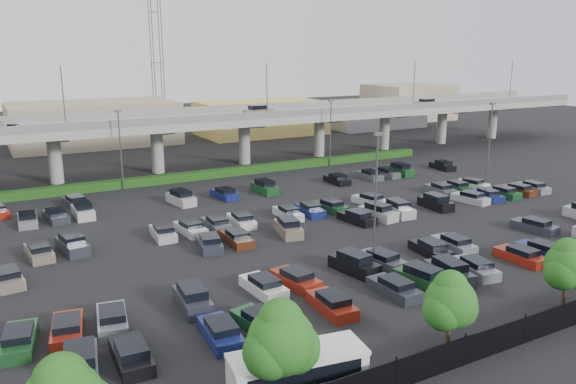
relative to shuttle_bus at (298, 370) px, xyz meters
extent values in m
plane|color=black|center=(18.56, 25.60, -1.27)|extent=(280.00, 280.00, 0.00)
cube|color=gray|center=(18.56, 57.60, 5.98)|extent=(150.00, 13.00, 1.10)
cube|color=#62625D|center=(18.56, 51.35, 7.03)|extent=(150.00, 0.50, 1.00)
cube|color=#62625D|center=(18.56, 63.85, 7.03)|extent=(150.00, 0.50, 1.00)
cylinder|color=gray|center=(-4.44, 57.60, 2.08)|extent=(1.80, 1.80, 6.70)
cube|color=#62625D|center=(-4.44, 57.60, 5.23)|extent=(2.60, 9.75, 0.50)
cylinder|color=gray|center=(9.56, 57.60, 2.08)|extent=(1.80, 1.80, 6.70)
cube|color=#62625D|center=(9.56, 57.60, 5.23)|extent=(2.60, 9.75, 0.50)
cylinder|color=gray|center=(23.56, 57.60, 2.08)|extent=(1.80, 1.80, 6.70)
cube|color=#62625D|center=(23.56, 57.60, 5.23)|extent=(2.60, 9.75, 0.50)
cylinder|color=gray|center=(37.56, 57.60, 2.08)|extent=(1.80, 1.80, 6.70)
cube|color=#62625D|center=(37.56, 57.60, 5.23)|extent=(2.60, 9.75, 0.50)
cylinder|color=gray|center=(51.56, 57.60, 2.08)|extent=(1.80, 1.80, 6.70)
cube|color=#62625D|center=(51.56, 57.60, 5.23)|extent=(2.60, 9.75, 0.50)
cylinder|color=gray|center=(65.56, 57.60, 2.08)|extent=(1.80, 1.80, 6.70)
cube|color=#62625D|center=(65.56, 57.60, 5.23)|extent=(2.60, 9.75, 0.50)
cylinder|color=gray|center=(79.56, 57.60, 2.08)|extent=(1.80, 1.80, 6.70)
cube|color=#62625D|center=(79.56, 57.60, 5.23)|extent=(2.60, 9.75, 0.50)
cube|color=#776B5D|center=(24.56, 54.60, 7.06)|extent=(4.40, 1.82, 1.05)
cube|color=black|center=(24.56, 54.60, 7.88)|extent=(2.60, 1.60, 0.65)
cube|color=#776B5D|center=(58.56, 54.60, 6.94)|extent=(4.40, 1.82, 0.82)
cube|color=black|center=(58.56, 54.60, 7.57)|extent=(2.30, 1.60, 0.50)
cylinder|color=#4B4C51|center=(-3.44, 51.50, 10.53)|extent=(0.14, 0.14, 8.00)
cylinder|color=#4B4C51|center=(24.56, 51.50, 10.53)|extent=(0.14, 0.14, 8.00)
cylinder|color=#4B4C51|center=(52.56, 51.50, 10.53)|extent=(0.14, 0.14, 8.00)
cylinder|color=#4B4C51|center=(76.56, 51.50, 10.53)|extent=(0.14, 0.14, 8.00)
cube|color=#163D12|center=(18.56, 50.60, -0.72)|extent=(66.00, 1.60, 1.10)
cube|color=black|center=(18.56, -2.40, -0.37)|extent=(70.00, 0.06, 1.80)
cylinder|color=black|center=(4.56, -2.40, -0.27)|extent=(0.10, 0.10, 2.00)
cylinder|color=black|center=(9.56, -2.40, -0.27)|extent=(0.10, 0.10, 2.00)
cylinder|color=black|center=(14.56, -2.40, -0.27)|extent=(0.10, 0.10, 2.00)
cylinder|color=black|center=(19.56, -2.40, -0.27)|extent=(0.10, 0.10, 2.00)
sphere|color=#1E4B14|center=(-11.40, -0.85, 3.43)|extent=(2.29, 2.29, 2.29)
sphere|color=#1E4B14|center=(-1.44, -0.85, 2.49)|extent=(3.39, 3.39, 3.39)
sphere|color=#1E4B14|center=(-0.65, -0.75, 1.89)|extent=(2.67, 2.67, 2.67)
sphere|color=#1E4B14|center=(-2.10, -0.93, 2.13)|extent=(2.67, 2.67, 2.67)
sphere|color=#1E4B14|center=(-1.40, -0.73, 3.46)|extent=(2.30, 2.30, 2.30)
cylinder|color=#332316|center=(9.56, -1.07, -0.29)|extent=(0.26, 0.26, 1.96)
sphere|color=#1E4B14|center=(9.56, -1.07, 2.10)|extent=(3.04, 3.04, 3.04)
sphere|color=#1E4B14|center=(10.27, -0.97, 1.56)|extent=(2.39, 2.39, 2.39)
sphere|color=#1E4B14|center=(8.96, -1.15, 1.78)|extent=(2.39, 2.39, 2.39)
sphere|color=#1E4B14|center=(9.60, -0.95, 2.97)|extent=(2.06, 2.06, 2.06)
cylinder|color=#332316|center=(20.56, -0.78, -0.28)|extent=(0.26, 0.26, 1.97)
sphere|color=#1E4B14|center=(20.56, -0.78, 2.13)|extent=(3.07, 3.07, 3.07)
sphere|color=#1E4B14|center=(21.27, -0.68, 1.58)|extent=(2.41, 2.41, 2.41)
sphere|color=#1E4B14|center=(19.96, -0.86, 1.80)|extent=(2.41, 2.41, 2.41)
sphere|color=#1E4B14|center=(20.60, -0.66, 3.00)|extent=(2.08, 2.08, 2.08)
cube|color=silver|center=(0.00, 0.00, -0.23)|extent=(7.42, 3.44, 2.08)
cube|color=black|center=(0.00, 0.00, 0.27)|extent=(6.45, 3.35, 0.94)
cube|color=silver|center=(0.00, 0.00, 0.93)|extent=(7.53, 3.56, 0.25)
cube|color=#2C2F39|center=(-9.69, 7.10, -0.74)|extent=(2.53, 4.64, 1.05)
cube|color=black|center=(-9.69, 7.10, 0.08)|extent=(2.01, 2.83, 0.65)
cube|color=black|center=(-6.94, 7.10, -0.86)|extent=(1.97, 4.46, 0.82)
cube|color=black|center=(-6.94, 6.90, -0.23)|extent=(1.68, 2.35, 0.50)
cube|color=navy|center=(-1.44, 7.10, -0.86)|extent=(2.14, 4.52, 0.82)
cube|color=black|center=(-1.44, 6.90, -0.23)|extent=(1.77, 2.41, 0.50)
cube|color=#194721|center=(1.31, 7.10, -0.86)|extent=(2.61, 4.66, 0.82)
cube|color=black|center=(1.31, 6.91, -0.23)|extent=(2.00, 2.56, 0.50)
cube|color=maroon|center=(6.81, 7.10, -0.86)|extent=(2.06, 4.49, 0.82)
cube|color=black|center=(6.81, 6.90, -0.23)|extent=(1.72, 2.38, 0.50)
cube|color=#2C2F39|center=(12.31, 7.10, -0.86)|extent=(1.95, 4.45, 0.82)
cube|color=black|center=(12.31, 6.90, -0.23)|extent=(1.67, 2.35, 0.50)
cube|color=#194721|center=(15.06, 7.10, -0.74)|extent=(2.56, 4.65, 1.05)
cube|color=black|center=(15.06, 7.10, 0.08)|extent=(2.03, 2.84, 0.65)
cube|color=#2C2F39|center=(17.81, 7.10, -0.74)|extent=(2.41, 4.61, 1.05)
cube|color=black|center=(17.81, 7.10, 0.08)|extent=(1.94, 2.79, 0.65)
cube|color=slate|center=(20.56, 7.10, -0.86)|extent=(2.49, 4.63, 0.82)
cube|color=black|center=(20.56, 6.91, -0.23)|extent=(1.95, 2.52, 0.50)
cube|color=maroon|center=(26.06, 7.10, -0.86)|extent=(1.92, 4.44, 0.82)
cube|color=black|center=(26.06, 6.90, -0.23)|extent=(1.66, 2.34, 0.50)
cube|color=navy|center=(28.81, 7.10, -0.86)|extent=(2.19, 4.54, 0.82)
cube|color=black|center=(28.81, 6.90, -0.23)|extent=(1.80, 2.43, 0.50)
cube|color=#194721|center=(-12.44, 12.10, -0.86)|extent=(2.59, 4.66, 0.82)
cube|color=black|center=(-12.44, 11.91, -0.23)|extent=(1.99, 2.55, 0.50)
cube|color=maroon|center=(-9.69, 12.10, -0.86)|extent=(2.59, 4.66, 0.82)
cube|color=black|center=(-9.69, 11.91, -0.23)|extent=(2.00, 2.55, 0.50)
cube|color=slate|center=(-6.94, 12.10, -0.86)|extent=(2.53, 4.64, 0.82)
cube|color=black|center=(-6.94, 11.91, -0.23)|extent=(1.96, 2.53, 0.50)
cube|color=#2C2F39|center=(-1.44, 12.10, -0.74)|extent=(2.14, 4.52, 1.05)
cube|color=black|center=(-1.44, 12.10, 0.08)|extent=(1.79, 2.71, 0.65)
cube|color=white|center=(4.06, 12.10, -0.86)|extent=(2.12, 4.51, 0.82)
cube|color=black|center=(4.06, 11.90, -0.23)|extent=(1.76, 2.40, 0.50)
cube|color=maroon|center=(6.81, 12.10, -0.86)|extent=(2.42, 4.61, 0.82)
cube|color=black|center=(6.81, 11.91, -0.23)|extent=(1.91, 2.50, 0.50)
cube|color=black|center=(12.31, 12.10, -0.74)|extent=(2.50, 4.64, 1.05)
cube|color=black|center=(12.31, 12.10, 0.08)|extent=(2.00, 2.82, 0.65)
cube|color=#4A4D50|center=(15.06, 12.10, -0.86)|extent=(2.42, 4.61, 0.82)
cube|color=black|center=(15.06, 11.91, -0.23)|extent=(1.91, 2.50, 0.50)
cube|color=black|center=(20.56, 12.10, -0.86)|extent=(2.34, 4.59, 0.82)
cube|color=black|center=(20.56, 11.90, -0.23)|extent=(1.87, 2.48, 0.50)
cube|color=slate|center=(23.31, 12.10, -0.86)|extent=(2.11, 4.51, 0.82)
cube|color=black|center=(23.31, 11.90, -0.23)|extent=(1.75, 2.40, 0.50)
cube|color=#2C2F39|center=(34.31, 12.10, -0.86)|extent=(2.41, 4.61, 0.82)
cube|color=black|center=(34.31, 11.91, -0.23)|extent=(1.90, 2.50, 0.50)
cube|color=#776B5D|center=(-12.44, 23.10, -0.86)|extent=(2.30, 4.58, 0.82)
cube|color=black|center=(-12.44, 22.90, -0.23)|extent=(1.85, 2.47, 0.50)
cube|color=#2C2F39|center=(4.06, 23.10, -0.86)|extent=(2.60, 4.66, 0.82)
cube|color=black|center=(4.06, 22.91, -0.23)|extent=(2.00, 2.56, 0.50)
cube|color=#4F2615|center=(6.81, 23.10, -0.86)|extent=(1.93, 4.44, 0.82)
cube|color=black|center=(6.81, 22.90, -0.23)|extent=(1.66, 2.34, 0.50)
cube|color=#776B5D|center=(12.31, 23.10, -0.74)|extent=(2.73, 4.69, 1.05)
cube|color=black|center=(12.31, 23.10, 0.08)|extent=(2.13, 2.89, 0.65)
cube|color=black|center=(20.56, 23.10, -0.86)|extent=(2.35, 4.59, 0.82)
cube|color=black|center=(20.56, 22.90, -0.23)|extent=(1.88, 2.48, 0.50)
cube|color=#B5B4B9|center=(23.31, 23.10, -0.74)|extent=(2.42, 4.61, 1.05)
cube|color=black|center=(23.31, 23.10, 0.08)|extent=(1.95, 2.80, 0.65)
cube|color=#B5B4B9|center=(26.06, 23.10, -0.74)|extent=(2.39, 4.60, 1.05)
cube|color=black|center=(26.06, 23.10, 0.08)|extent=(1.93, 2.79, 0.65)
cube|color=black|center=(31.56, 23.10, -0.74)|extent=(2.07, 4.50, 1.05)
cube|color=black|center=(31.56, 23.10, 0.08)|extent=(1.75, 2.69, 0.65)
cube|color=#B5B4B9|center=(37.06, 23.10, -0.86)|extent=(2.54, 4.65, 0.82)
cube|color=black|center=(37.06, 22.91, -0.23)|extent=(1.97, 2.54, 0.50)
cube|color=navy|center=(39.81, 23.10, -0.86)|extent=(2.48, 4.63, 0.82)
cube|color=black|center=(39.81, 22.91, -0.23)|extent=(1.94, 2.52, 0.50)
cube|color=#194721|center=(42.56, 23.10, -0.86)|extent=(1.99, 4.47, 0.82)
cube|color=black|center=(42.56, 22.90, -0.23)|extent=(1.69, 2.36, 0.50)
cube|color=#4F2615|center=(45.31, 23.10, -0.86)|extent=(2.21, 4.55, 0.82)
cube|color=black|center=(45.31, 22.90, -0.23)|extent=(1.80, 2.44, 0.50)
cube|color=slate|center=(48.06, 23.10, -0.86)|extent=(2.07, 4.50, 0.82)
cube|color=black|center=(48.06, 22.90, -0.23)|extent=(1.73, 2.39, 0.50)
cube|color=#776B5D|center=(-9.69, 28.10, -0.86)|extent=(2.16, 4.53, 0.82)
cube|color=black|center=(-9.69, 27.90, -0.23)|extent=(1.78, 2.42, 0.50)
cube|color=#2C2F39|center=(-6.94, 28.10, -0.74)|extent=(2.47, 4.63, 1.05)
cube|color=black|center=(-6.94, 28.10, 0.08)|extent=(1.98, 2.81, 0.65)
cube|color=#B5B4B9|center=(1.31, 28.10, -0.86)|extent=(2.14, 4.52, 0.82)
cube|color=black|center=(1.31, 27.90, -0.23)|extent=(1.77, 2.41, 0.50)
cube|color=silver|center=(4.06, 28.10, -0.86)|extent=(2.23, 4.55, 0.82)
cube|color=black|center=(4.06, 27.90, -0.23)|extent=(1.81, 2.44, 0.50)
cube|color=#4A4D50|center=(6.81, 28.10, -0.86)|extent=(1.92, 4.44, 0.82)
cube|color=black|center=(6.81, 27.90, -0.23)|extent=(1.65, 2.34, 0.50)
cube|color=white|center=(9.56, 28.10, -0.86)|extent=(2.16, 4.53, 0.82)
cube|color=black|center=(9.56, 27.90, -0.23)|extent=(1.78, 2.42, 0.50)
cube|color=silver|center=(15.06, 28.10, -0.86)|extent=(2.14, 4.52, 0.82)
cube|color=black|center=(15.06, 27.90, -0.23)|extent=(1.77, 2.41, 0.50)
cube|color=navy|center=(17.81, 28.10, -0.86)|extent=(2.14, 4.52, 0.82)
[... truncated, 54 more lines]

